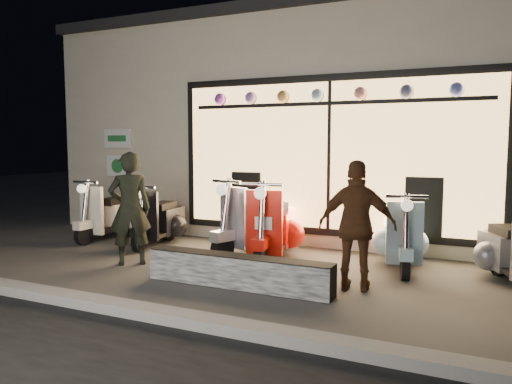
% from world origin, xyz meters
% --- Properties ---
extents(ground, '(40.00, 40.00, 0.00)m').
position_xyz_m(ground, '(0.00, 0.00, 0.00)').
color(ground, '#383533').
rests_on(ground, ground).
extents(kerb, '(40.00, 0.25, 0.12)m').
position_xyz_m(kerb, '(0.00, -2.00, 0.06)').
color(kerb, slate).
rests_on(kerb, ground).
extents(shop_building, '(10.20, 6.23, 4.20)m').
position_xyz_m(shop_building, '(0.00, 4.98, 2.10)').
color(shop_building, beige).
rests_on(shop_building, ground).
extents(graffiti_barrier, '(2.41, 0.28, 0.40)m').
position_xyz_m(graffiti_barrier, '(0.44, -0.65, 0.20)').
color(graffiti_barrier, black).
rests_on(graffiti_barrier, ground).
extents(scooter_silver, '(0.87, 1.62, 1.16)m').
position_xyz_m(scooter_silver, '(-0.11, 1.26, 0.47)').
color(scooter_silver, black).
rests_on(scooter_silver, ground).
extents(scooter_red, '(0.71, 1.64, 1.17)m').
position_xyz_m(scooter_red, '(0.20, 1.03, 0.47)').
color(scooter_red, black).
rests_on(scooter_red, ground).
extents(scooter_black, '(0.57, 1.44, 1.03)m').
position_xyz_m(scooter_black, '(-2.00, 1.17, 0.41)').
color(scooter_black, black).
rests_on(scooter_black, ground).
extents(scooter_cream, '(0.48, 1.47, 1.06)m').
position_xyz_m(scooter_cream, '(-3.12, 1.24, 0.43)').
color(scooter_cream, black).
rests_on(scooter_cream, ground).
extents(scooter_blue, '(0.70, 1.48, 1.05)m').
position_xyz_m(scooter_blue, '(2.07, 1.29, 0.42)').
color(scooter_blue, black).
rests_on(scooter_blue, ground).
extents(scooter_grey, '(0.81, 1.35, 0.99)m').
position_xyz_m(scooter_grey, '(3.45, 1.08, 0.40)').
color(scooter_grey, black).
rests_on(scooter_grey, ground).
extents(man, '(0.71, 0.69, 1.64)m').
position_xyz_m(man, '(-1.51, -0.27, 0.82)').
color(man, black).
rests_on(man, ground).
extents(woman, '(0.97, 0.52, 1.57)m').
position_xyz_m(woman, '(1.78, -0.15, 0.78)').
color(woman, '#54311A').
rests_on(woman, ground).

